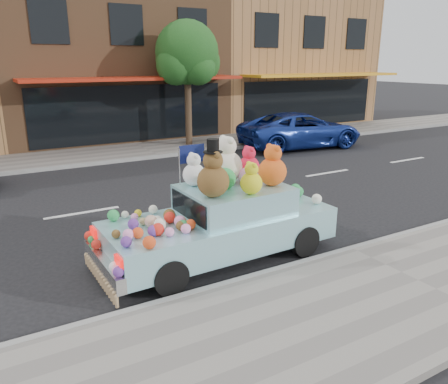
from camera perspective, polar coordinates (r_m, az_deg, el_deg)
ground at (r=12.64m, az=-0.09°, el=0.26°), size 120.00×120.00×0.00m
near_sidewalk at (r=8.05m, az=23.99°, el=-10.84°), size 60.00×3.00×0.12m
far_sidewalk at (r=18.39m, az=-10.23°, el=5.44°), size 60.00×3.00×0.12m
near_kerb at (r=8.89m, az=16.25°, el=-7.32°), size 60.00×0.12×0.13m
far_kerb at (r=17.01m, az=-8.50°, el=4.62°), size 60.00×0.12×0.13m
storefront_mid at (r=23.28m, az=-15.51°, el=16.32°), size 10.00×9.80×7.30m
storefront_right at (r=27.61m, az=5.87°, el=16.80°), size 10.00×9.80×7.30m
street_tree at (r=18.87m, az=-4.83°, el=17.03°), size 3.00×2.70×5.22m
car_blue at (r=19.15m, az=9.98°, el=7.98°), size 5.59×3.02×1.49m
art_car at (r=8.14m, az=-0.21°, el=-3.14°), size 4.53×1.88×2.35m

